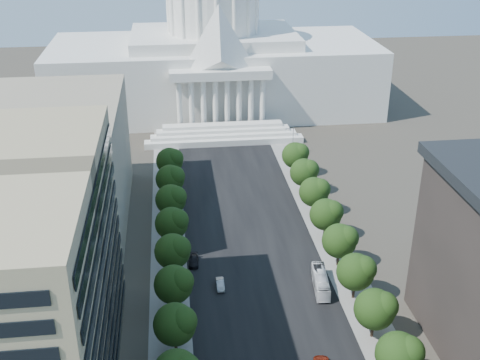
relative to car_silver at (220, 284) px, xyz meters
name	(u,v)px	position (x,y,z in m)	size (l,w,h in m)	color
road_asphalt	(246,229)	(8.45, 23.41, -0.76)	(30.00, 260.00, 0.01)	black
sidewalk_left	(168,234)	(-10.55, 23.41, -0.76)	(8.00, 260.00, 0.02)	gray
sidewalk_right	(322,225)	(27.45, 23.41, -0.76)	(8.00, 260.00, 0.02)	gray
capitol	(214,56)	(8.45, 118.30, 19.25)	(120.00, 56.00, 73.00)	white
office_block_left_far	(43,166)	(-39.55, 33.41, 14.24)	(38.00, 52.00, 30.00)	gray
tree_l_d	(177,323)	(-9.21, -18.79, 5.69)	(7.79, 7.60, 9.97)	#33261C
tree_l_e	(175,284)	(-9.21, -6.79, 5.69)	(7.79, 7.60, 9.97)	#33261C
tree_l_f	(174,251)	(-9.21, 5.21, 5.69)	(7.79, 7.60, 9.97)	#33261C
tree_l_g	(173,223)	(-9.21, 17.21, 5.69)	(7.79, 7.60, 9.97)	#33261C
tree_l_h	(172,199)	(-9.21, 29.21, 5.69)	(7.79, 7.60, 9.97)	#33261C
tree_l_i	(171,178)	(-9.21, 41.21, 5.69)	(7.79, 7.60, 9.97)	#33261C
tree_l_j	(171,160)	(-9.21, 53.21, 5.69)	(7.79, 7.60, 9.97)	#33261C
tree_r_c	(401,354)	(26.79, -30.79, 5.69)	(7.79, 7.60, 9.97)	#33261C
tree_r_d	(377,308)	(26.79, -18.79, 5.69)	(7.79, 7.60, 9.97)	#33261C
tree_r_e	(357,271)	(26.79, -6.79, 5.69)	(7.79, 7.60, 9.97)	#33261C
tree_r_f	(341,240)	(26.79, 5.21, 5.69)	(7.79, 7.60, 9.97)	#33261C
tree_r_g	(327,214)	(26.79, 17.21, 5.69)	(7.79, 7.60, 9.97)	#33261C
tree_r_h	(315,191)	(26.79, 29.21, 5.69)	(7.79, 7.60, 9.97)	#33261C
tree_r_i	(305,172)	(26.79, 41.21, 5.69)	(7.79, 7.60, 9.97)	#33261C
tree_r_j	(296,154)	(26.79, 53.21, 5.69)	(7.79, 7.60, 9.97)	#33261C
streetlight_b	(411,359)	(28.36, -31.59, 5.06)	(2.61, 0.44, 9.00)	gray
streetlight_c	(364,273)	(28.36, -6.59, 5.06)	(2.61, 0.44, 9.00)	gray
streetlight_d	(332,213)	(28.36, 18.41, 5.06)	(2.61, 0.44, 9.00)	gray
streetlight_e	(309,170)	(28.36, 43.41, 5.06)	(2.61, 0.44, 9.00)	gray
streetlight_f	(291,137)	(28.36, 68.41, 5.06)	(2.61, 0.44, 9.00)	gray
car_silver	(220,284)	(0.00, 0.00, 0.00)	(1.61, 4.63, 1.53)	#999BA0
car_dark_b	(194,261)	(-5.05, 9.53, -0.01)	(2.12, 5.21, 1.51)	black
city_bus	(321,281)	(20.63, -2.57, 0.84)	(2.69, 11.50, 3.20)	white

